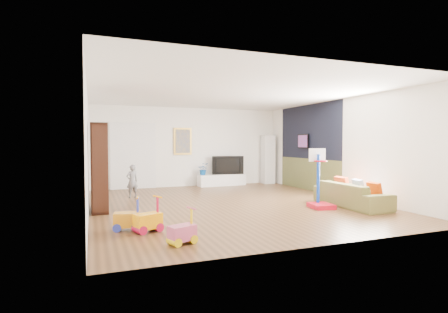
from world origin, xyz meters
name	(u,v)px	position (x,y,z in m)	size (l,w,h in m)	color
floor	(230,204)	(0.00, 0.00, 0.00)	(6.50, 7.50, 0.00)	brown
ceiling	(230,94)	(0.00, 0.00, 2.70)	(6.50, 7.50, 0.00)	white
wall_back	(189,147)	(0.00, 3.75, 1.35)	(6.50, 0.00, 2.70)	white
wall_front	(326,153)	(0.00, -3.75, 1.35)	(6.50, 0.00, 2.70)	silver
wall_left	(88,150)	(-3.25, 0.00, 1.35)	(0.00, 7.50, 2.70)	silver
wall_right	(338,148)	(3.25, 0.00, 1.35)	(0.00, 7.50, 2.70)	white
navy_accent	(309,132)	(3.23, 1.40, 1.85)	(0.01, 3.20, 1.70)	black
olive_wainscot	(308,174)	(3.23, 1.40, 0.50)	(0.01, 3.20, 1.00)	brown
doorway	(133,157)	(-1.90, 3.71, 1.05)	(1.45, 0.06, 2.10)	white
painting_back	(183,141)	(-0.25, 3.71, 1.55)	(0.62, 0.06, 0.92)	gold
artwork_right	(303,141)	(3.17, 1.60, 1.55)	(0.04, 0.56, 0.46)	#7F3F8C
media_console	(222,180)	(1.08, 3.44, 0.20)	(1.69, 0.42, 0.39)	white
tall_cabinet	(268,159)	(2.91, 3.48, 0.88)	(0.41, 0.41, 1.77)	white
bookshelf	(99,167)	(-3.02, 0.33, 0.96)	(0.34, 1.32, 1.92)	black
sofa	(351,195)	(2.53, -1.38, 0.28)	(1.94, 0.76, 0.57)	olive
basketball_hoop	(321,178)	(1.75, -1.29, 0.69)	(0.47, 0.58, 1.38)	red
ride_on_yellow	(148,215)	(-2.31, -2.05, 0.30)	(0.44, 0.27, 0.59)	#FFA203
ride_on_orange	(127,214)	(-2.63, -1.80, 0.29)	(0.43, 0.27, 0.57)	orange
ride_on_pink	(182,227)	(-1.94, -2.93, 0.26)	(0.39, 0.24, 0.53)	#D2527F
child	(132,181)	(-2.15, 1.82, 0.45)	(0.33, 0.22, 0.91)	slate
tv	(227,165)	(1.30, 3.49, 0.72)	(1.12, 0.15, 0.64)	black
vase_plant	(203,169)	(0.41, 3.47, 0.60)	(0.37, 0.32, 0.41)	#0A4895
pillow_left	(375,190)	(2.69, -1.93, 0.45)	(0.09, 0.36, 0.36)	#AA2F00
pillow_center	(359,187)	(2.75, -1.37, 0.45)	(0.10, 0.37, 0.37)	white
pillow_right	(342,185)	(2.71, -0.84, 0.45)	(0.11, 0.40, 0.40)	#C43C1B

